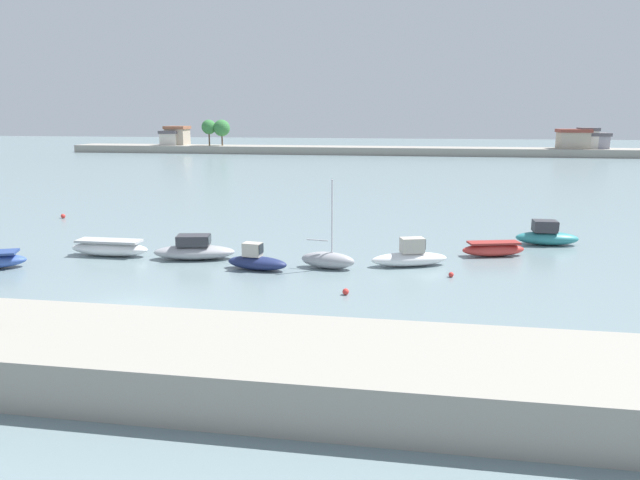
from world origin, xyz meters
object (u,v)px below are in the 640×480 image
at_px(moored_boat_6, 493,249).
at_px(mooring_buoy_2, 346,292).
at_px(moored_boat_4, 328,260).
at_px(mooring_buoy_1, 63,216).
at_px(moored_boat_3, 257,261).
at_px(moored_boat_1, 110,248).
at_px(moored_boat_2, 194,250).
at_px(moored_boat_7, 547,236).
at_px(mooring_buoy_0, 451,275).
at_px(moored_boat_5, 410,257).

xyz_separation_m(moored_boat_6, mooring_buoy_2, (-8.50, -9.70, -0.29)).
height_order(moored_boat_4, mooring_buoy_1, moored_boat_4).
bearing_deg(moored_boat_6, moored_boat_3, -172.89).
bearing_deg(moored_boat_1, mooring_buoy_1, 132.56).
xyz_separation_m(moored_boat_2, moored_boat_3, (4.58, -1.82, -0.06)).
xyz_separation_m(moored_boat_4, mooring_buoy_1, (-25.65, 12.96, -0.33)).
relative_size(moored_boat_1, moored_boat_7, 1.22).
bearing_deg(moored_boat_4, mooring_buoy_1, 161.74).
relative_size(moored_boat_2, mooring_buoy_0, 18.56).
relative_size(moored_boat_3, mooring_buoy_2, 11.71).
distance_m(moored_boat_5, mooring_buoy_2, 7.08).
bearing_deg(mooring_buoy_2, moored_boat_2, 150.63).
bearing_deg(mooring_buoy_1, moored_boat_2, -35.52).
relative_size(moored_boat_7, mooring_buoy_2, 12.97).
bearing_deg(mooring_buoy_1, moored_boat_6, -12.95).
relative_size(moored_boat_1, mooring_buoy_2, 15.86).
height_order(moored_boat_3, mooring_buoy_2, moored_boat_3).
distance_m(moored_boat_1, mooring_buoy_1, 16.50).
relative_size(moored_boat_7, mooring_buoy_0, 14.85).
bearing_deg(moored_boat_1, moored_boat_3, -9.86).
bearing_deg(moored_boat_1, moored_boat_6, 8.93).
height_order(moored_boat_7, mooring_buoy_1, moored_boat_7).
xyz_separation_m(moored_boat_6, mooring_buoy_1, (-35.81, 8.23, -0.26)).
bearing_deg(moored_boat_6, moored_boat_1, 174.40).
height_order(moored_boat_6, mooring_buoy_0, moored_boat_6).
bearing_deg(mooring_buoy_0, moored_boat_6, 61.52).
bearing_deg(moored_boat_4, mooring_buoy_0, 2.36).
height_order(moored_boat_6, mooring_buoy_1, moored_boat_6).
height_order(moored_boat_5, mooring_buoy_1, moored_boat_5).
bearing_deg(moored_boat_6, moored_boat_2, 176.98).
bearing_deg(mooring_buoy_2, moored_boat_6, 48.79).
height_order(moored_boat_3, moored_boat_7, moored_boat_7).
xyz_separation_m(moored_boat_1, moored_boat_3, (10.35, -1.78, 0.01)).
bearing_deg(mooring_buoy_1, mooring_buoy_2, -33.29).
relative_size(moored_boat_4, mooring_buoy_2, 16.07).
bearing_deg(moored_boat_3, mooring_buoy_0, 9.57).
bearing_deg(mooring_buoy_2, moored_boat_4, 108.44).
xyz_separation_m(moored_boat_4, moored_boat_6, (10.15, 4.73, -0.08)).
bearing_deg(mooring_buoy_1, moored_boat_7, -5.99).
height_order(moored_boat_2, moored_boat_6, moored_boat_2).
bearing_deg(moored_boat_5, moored_boat_1, 163.85).
bearing_deg(moored_boat_6, moored_boat_5, -162.20).
xyz_separation_m(moored_boat_7, mooring_buoy_1, (-39.94, 4.19, -0.44)).
xyz_separation_m(moored_boat_1, mooring_buoy_1, (-11.18, 12.14, -0.31)).
bearing_deg(moored_boat_1, moored_boat_7, 15.36).
xyz_separation_m(moored_boat_2, mooring_buoy_2, (10.36, -5.83, -0.41)).
distance_m(moored_boat_5, moored_boat_7, 12.02).
relative_size(moored_boat_3, mooring_buoy_1, 9.91).
distance_m(moored_boat_3, moored_boat_6, 15.37).
bearing_deg(moored_boat_2, mooring_buoy_2, -40.04).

